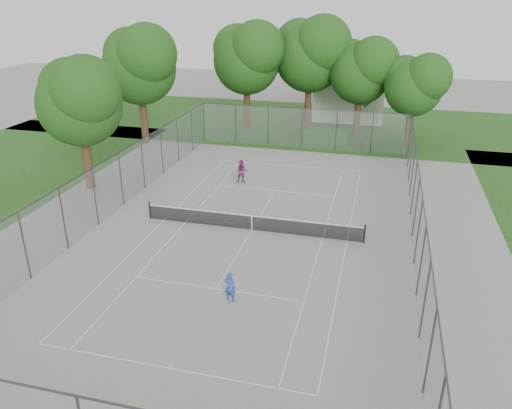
% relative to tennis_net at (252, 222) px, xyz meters
% --- Properties ---
extents(ground, '(120.00, 120.00, 0.00)m').
position_rel_tennis_net_xyz_m(ground, '(0.00, 0.00, -0.51)').
color(ground, slate).
rests_on(ground, ground).
extents(grass_far, '(60.00, 20.00, 0.00)m').
position_rel_tennis_net_xyz_m(grass_far, '(0.00, 26.00, -0.51)').
color(grass_far, '#1E4714').
rests_on(grass_far, ground).
extents(court_markings, '(11.03, 23.83, 0.01)m').
position_rel_tennis_net_xyz_m(court_markings, '(0.00, 0.00, -0.50)').
color(court_markings, silver).
rests_on(court_markings, ground).
extents(tennis_net, '(12.87, 0.10, 1.10)m').
position_rel_tennis_net_xyz_m(tennis_net, '(0.00, 0.00, 0.00)').
color(tennis_net, black).
rests_on(tennis_net, ground).
extents(perimeter_fence, '(18.08, 34.08, 3.52)m').
position_rel_tennis_net_xyz_m(perimeter_fence, '(0.00, 0.00, 1.30)').
color(perimeter_fence, '#38383D').
rests_on(perimeter_fence, ground).
extents(tree_far_left, '(7.27, 6.64, 10.45)m').
position_rel_tennis_net_xyz_m(tree_far_left, '(-6.17, 21.76, 6.67)').
color(tree_far_left, '#3B2515').
rests_on(tree_far_left, ground).
extents(tree_far_midleft, '(7.60, 6.94, 10.93)m').
position_rel_tennis_net_xyz_m(tree_far_midleft, '(-0.43, 23.52, 7.00)').
color(tree_far_midleft, '#3B2515').
rests_on(tree_far_midleft, ground).
extents(tree_far_midright, '(6.41, 5.85, 9.22)m').
position_rel_tennis_net_xyz_m(tree_far_midright, '(4.48, 22.04, 5.82)').
color(tree_far_midright, '#3B2515').
rests_on(tree_far_midright, ground).
extents(tree_far_right, '(5.67, 5.17, 8.15)m').
position_rel_tennis_net_xyz_m(tree_far_right, '(9.12, 19.81, 5.08)').
color(tree_far_right, '#3B2515').
rests_on(tree_far_right, ground).
extents(tree_side_back, '(7.28, 6.65, 10.47)m').
position_rel_tennis_net_xyz_m(tree_side_back, '(-13.89, 14.99, 6.68)').
color(tree_side_back, '#3B2515').
rests_on(tree_side_back, ground).
extents(tree_side_front, '(6.41, 5.86, 9.22)m').
position_rel_tennis_net_xyz_m(tree_side_front, '(-12.67, 3.75, 5.82)').
color(tree_side_front, '#3B2515').
rests_on(tree_side_front, ground).
extents(hedge_left, '(3.97, 1.19, 0.99)m').
position_rel_tennis_net_xyz_m(hedge_left, '(-5.13, 18.00, -0.01)').
color(hedge_left, '#184A17').
rests_on(hedge_left, ground).
extents(hedge_mid, '(3.93, 1.12, 1.24)m').
position_rel_tennis_net_xyz_m(hedge_mid, '(1.99, 18.83, 0.11)').
color(hedge_mid, '#184A17').
rests_on(hedge_mid, ground).
extents(hedge_right, '(3.34, 1.22, 1.00)m').
position_rel_tennis_net_xyz_m(hedge_right, '(7.08, 17.84, -0.01)').
color(hedge_right, '#184A17').
rests_on(hedge_right, ground).
extents(house, '(7.24, 5.61, 9.01)m').
position_rel_tennis_net_xyz_m(house, '(3.11, 29.24, 3.12)').
color(house, silver).
rests_on(house, ground).
extents(girl_player, '(0.57, 0.42, 1.44)m').
position_rel_tennis_net_xyz_m(girl_player, '(0.91, -7.15, 0.21)').
color(girl_player, '#2B3DA2').
rests_on(girl_player, ground).
extents(woman_player, '(0.93, 0.79, 1.68)m').
position_rel_tennis_net_xyz_m(woman_player, '(-2.69, 7.38, 0.33)').
color(woman_player, '#6A2365').
rests_on(woman_player, ground).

